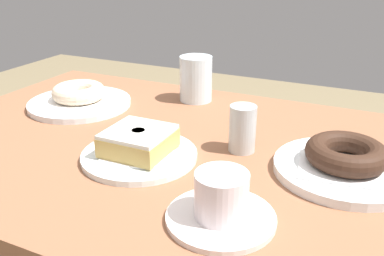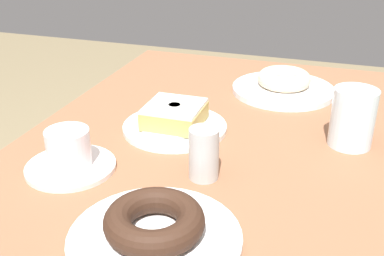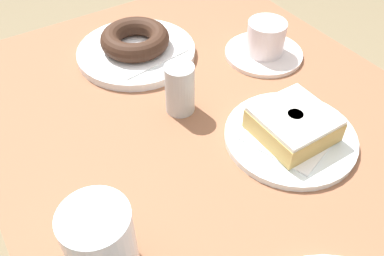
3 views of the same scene
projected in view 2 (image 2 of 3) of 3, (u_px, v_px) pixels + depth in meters
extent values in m
cube|color=brown|center=(209.00, 151.00, 0.87)|extent=(1.00, 0.67, 0.05)
cylinder|color=#975731|center=(164.00, 181.00, 1.48)|extent=(0.05, 0.05, 0.69)
cylinder|color=#975731|center=(341.00, 212.00, 1.33)|extent=(0.05, 0.05, 0.69)
cylinder|color=white|center=(155.00, 239.00, 0.59)|extent=(0.22, 0.22, 0.01)
cube|color=white|center=(155.00, 233.00, 0.59)|extent=(0.16, 0.16, 0.00)
torus|color=#352015|center=(154.00, 221.00, 0.58)|extent=(0.13, 0.13, 0.04)
cylinder|color=white|center=(175.00, 127.00, 0.90)|extent=(0.20, 0.20, 0.01)
cube|color=white|center=(175.00, 124.00, 0.89)|extent=(0.15, 0.15, 0.00)
cube|color=tan|center=(175.00, 116.00, 0.88)|extent=(0.10, 0.10, 0.03)
cube|color=silver|center=(174.00, 106.00, 0.88)|extent=(0.10, 0.10, 0.01)
cylinder|color=tan|center=(174.00, 105.00, 0.88)|extent=(0.02, 0.02, 0.00)
cylinder|color=silver|center=(283.00, 90.00, 1.07)|extent=(0.23, 0.23, 0.01)
cube|color=white|center=(283.00, 86.00, 1.07)|extent=(0.15, 0.15, 0.00)
torus|color=beige|center=(284.00, 79.00, 1.06)|extent=(0.12, 0.12, 0.03)
cylinder|color=silver|center=(353.00, 118.00, 0.82)|extent=(0.08, 0.08, 0.10)
cylinder|color=silver|center=(71.00, 167.00, 0.76)|extent=(0.14, 0.14, 0.01)
cylinder|color=silver|center=(68.00, 148.00, 0.75)|extent=(0.07, 0.07, 0.06)
cylinder|color=black|center=(67.00, 133.00, 0.74)|extent=(0.06, 0.06, 0.00)
cylinder|color=#B6B9B8|center=(204.00, 154.00, 0.72)|extent=(0.05, 0.05, 0.08)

